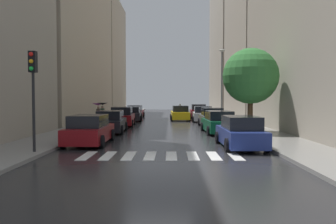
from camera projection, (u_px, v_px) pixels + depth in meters
ground_plane at (167, 121)px, 36.03m from camera, size 28.00×72.00×0.04m
sidewalk_left at (107, 120)px, 36.07m from camera, size 3.00×72.00×0.15m
sidewalk_right at (227, 120)px, 35.97m from camera, size 3.00×72.00×0.15m
crosswalk_stripes at (161, 156)px, 14.18m from camera, size 6.75×2.20×0.01m
building_left_mid at (66, 26)px, 36.47m from camera, size 6.00×21.99×20.56m
building_left_far at (102, 57)px, 55.47m from camera, size 6.00×14.79×18.44m
building_right_near at (328, 13)px, 22.41m from camera, size 6.00×21.25×16.31m
building_right_mid at (258, 21)px, 40.25m from camera, size 6.00×13.73×23.46m
building_right_far at (233, 42)px, 56.69m from camera, size 6.00×16.96×23.89m
parked_car_left_nearest at (89, 130)px, 17.78m from camera, size 2.10×4.53×1.56m
parked_car_left_second at (111, 122)px, 23.75m from camera, size 2.21×4.84×1.56m
parked_car_left_third at (122, 117)px, 29.30m from camera, size 2.24×4.55×1.69m
parked_car_left_fourth at (132, 114)px, 35.68m from camera, size 2.22×4.71×1.53m
parked_car_left_fifth at (135, 112)px, 41.52m from camera, size 2.08×4.29×1.55m
parked_car_right_nearest at (240, 133)px, 16.51m from camera, size 2.03×4.55×1.57m
parked_car_right_second at (218, 123)px, 23.29m from camera, size 2.17×4.79×1.57m
parked_car_right_third at (212, 118)px, 28.55m from camera, size 2.12×4.10×1.62m
parked_car_right_fourth at (203, 114)px, 34.74m from camera, size 2.24×4.47×1.61m
parked_car_right_fifth at (198, 112)px, 41.28m from camera, size 2.13×4.21×1.69m
taxi_midroad at (180, 113)px, 36.64m from camera, size 2.19×4.74×1.81m
pedestrian_foreground at (103, 109)px, 29.23m from camera, size 0.91×0.91×1.89m
pedestrian_near_tree at (98, 108)px, 29.65m from camera, size 1.15×1.15×1.85m
street_tree_right at (250, 76)px, 22.58m from camera, size 3.76×3.76×5.67m
traffic_light_left_corner at (33, 79)px, 14.21m from camera, size 0.30×0.42×4.30m
lamp_post_right at (222, 80)px, 33.39m from camera, size 0.60×0.28×7.17m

